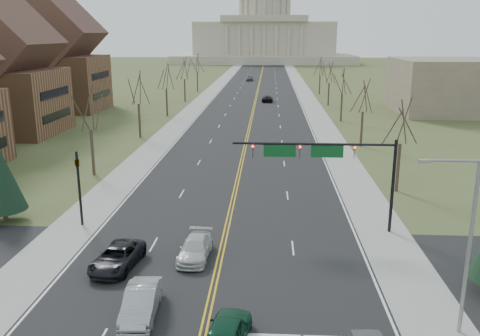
# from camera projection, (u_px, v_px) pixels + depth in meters

# --- Properties ---
(ground) EXTENTS (600.00, 600.00, 0.00)m
(ground) POSITION_uv_depth(u_px,v_px,m) (205.00, 324.00, 26.58)
(ground) COLOR #474E27
(ground) RESTS_ON ground
(road) EXTENTS (20.00, 380.00, 0.01)m
(road) POSITION_uv_depth(u_px,v_px,m) (258.00, 91.00, 132.69)
(road) COLOR black
(road) RESTS_ON ground
(cross_road) EXTENTS (120.00, 14.00, 0.01)m
(cross_road) POSITION_uv_depth(u_px,v_px,m) (217.00, 272.00, 32.37)
(cross_road) COLOR black
(cross_road) RESTS_ON ground
(sidewalk_left) EXTENTS (4.00, 380.00, 0.03)m
(sidewalk_left) POSITION_uv_depth(u_px,v_px,m) (212.00, 91.00, 133.36)
(sidewalk_left) COLOR gray
(sidewalk_left) RESTS_ON ground
(sidewalk_right) EXTENTS (4.00, 380.00, 0.03)m
(sidewalk_right) POSITION_uv_depth(u_px,v_px,m) (304.00, 91.00, 132.01)
(sidewalk_right) COLOR gray
(sidewalk_right) RESTS_ON ground
(center_line) EXTENTS (0.42, 380.00, 0.01)m
(center_line) POSITION_uv_depth(u_px,v_px,m) (258.00, 91.00, 132.68)
(center_line) COLOR gold
(center_line) RESTS_ON road
(edge_line_left) EXTENTS (0.15, 380.00, 0.01)m
(edge_line_left) POSITION_uv_depth(u_px,v_px,m) (220.00, 91.00, 133.24)
(edge_line_left) COLOR silver
(edge_line_left) RESTS_ON road
(edge_line_right) EXTENTS (0.15, 380.00, 0.01)m
(edge_line_right) POSITION_uv_depth(u_px,v_px,m) (295.00, 91.00, 132.13)
(edge_line_right) COLOR silver
(edge_line_right) RESTS_ON road
(capitol) EXTENTS (90.00, 60.00, 50.00)m
(capitol) POSITION_uv_depth(u_px,v_px,m) (264.00, 34.00, 263.98)
(capitol) COLOR #BAAF9B
(capitol) RESTS_ON ground
(signal_mast) EXTENTS (12.12, 0.44, 7.20)m
(signal_mast) POSITION_uv_depth(u_px,v_px,m) (326.00, 158.00, 37.70)
(signal_mast) COLOR black
(signal_mast) RESTS_ON ground
(signal_left) EXTENTS (0.32, 0.36, 6.00)m
(signal_left) POSITION_uv_depth(u_px,v_px,m) (79.00, 180.00, 39.30)
(signal_left) COLOR black
(signal_left) RESTS_ON ground
(street_light) EXTENTS (2.90, 0.25, 9.07)m
(street_light) POSITION_uv_depth(u_px,v_px,m) (465.00, 237.00, 24.52)
(street_light) COLOR gray
(street_light) RESTS_ON ground
(tree_r_0) EXTENTS (3.74, 3.74, 8.50)m
(tree_r_0) POSITION_uv_depth(u_px,v_px,m) (402.00, 124.00, 47.17)
(tree_r_0) COLOR #3D2D24
(tree_r_0) RESTS_ON ground
(tree_l_0) EXTENTS (3.96, 3.96, 9.00)m
(tree_l_0) POSITION_uv_depth(u_px,v_px,m) (89.00, 111.00, 52.68)
(tree_l_0) COLOR #3D2D24
(tree_l_0) RESTS_ON ground
(tree_r_1) EXTENTS (3.74, 3.74, 8.50)m
(tree_r_1) POSITION_uv_depth(u_px,v_px,m) (364.00, 98.00, 66.46)
(tree_r_1) COLOR #3D2D24
(tree_r_1) RESTS_ON ground
(tree_l_1) EXTENTS (3.96, 3.96, 9.00)m
(tree_l_1) POSITION_uv_depth(u_px,v_px,m) (138.00, 90.00, 71.97)
(tree_l_1) COLOR #3D2D24
(tree_l_1) RESTS_ON ground
(tree_r_2) EXTENTS (3.74, 3.74, 8.50)m
(tree_r_2) POSITION_uv_depth(u_px,v_px,m) (343.00, 83.00, 85.76)
(tree_r_2) COLOR #3D2D24
(tree_r_2) RESTS_ON ground
(tree_l_2) EXTENTS (3.96, 3.96, 9.00)m
(tree_l_2) POSITION_uv_depth(u_px,v_px,m) (166.00, 78.00, 91.26)
(tree_l_2) COLOR #3D2D24
(tree_l_2) RESTS_ON ground
(tree_r_3) EXTENTS (3.74, 3.74, 8.50)m
(tree_r_3) POSITION_uv_depth(u_px,v_px,m) (329.00, 74.00, 105.05)
(tree_r_3) COLOR #3D2D24
(tree_r_3) RESTS_ON ground
(tree_l_3) EXTENTS (3.96, 3.96, 9.00)m
(tree_l_3) POSITION_uv_depth(u_px,v_px,m) (184.00, 70.00, 110.55)
(tree_l_3) COLOR #3D2D24
(tree_l_3) RESTS_ON ground
(tree_r_4) EXTENTS (3.74, 3.74, 8.50)m
(tree_r_4) POSITION_uv_depth(u_px,v_px,m) (320.00, 67.00, 124.34)
(tree_r_4) COLOR #3D2D24
(tree_r_4) RESTS_ON ground
(tree_l_4) EXTENTS (3.96, 3.96, 9.00)m
(tree_l_4) POSITION_uv_depth(u_px,v_px,m) (197.00, 64.00, 129.84)
(tree_l_4) COLOR #3D2D24
(tree_l_4) RESTS_ON ground
(conifer_l) EXTENTS (3.64, 3.64, 6.50)m
(conifer_l) POSITION_uv_depth(u_px,v_px,m) (0.00, 177.00, 40.14)
(conifer_l) COLOR #3D2D24
(conifer_l) RESTS_ON ground
(bldg_left_mid) EXTENTS (15.10, 14.28, 20.75)m
(bldg_left_mid) POSITION_uv_depth(u_px,v_px,m) (3.00, 76.00, 74.64)
(bldg_left_mid) COLOR brown
(bldg_left_mid) RESTS_ON ground
(bldg_left_far) EXTENTS (17.10, 14.28, 23.25)m
(bldg_left_far) POSITION_uv_depth(u_px,v_px,m) (56.00, 61.00, 97.64)
(bldg_left_far) COLOR brown
(bldg_left_far) RESTS_ON ground
(bldg_right_mass) EXTENTS (25.00, 20.00, 10.00)m
(bldg_right_mass) POSITION_uv_depth(u_px,v_px,m) (464.00, 86.00, 96.35)
(bldg_right_mass) COLOR #766154
(bldg_right_mass) RESTS_ON ground
(car_nb_inner_lead) EXTENTS (2.54, 4.98, 1.63)m
(car_nb_inner_lead) POSITION_uv_depth(u_px,v_px,m) (227.00, 333.00, 24.33)
(car_nb_inner_lead) COLOR #0E3D26
(car_nb_inner_lead) RESTS_ON road
(car_sb_inner_lead) EXTENTS (1.97, 4.84, 1.56)m
(car_sb_inner_lead) POSITION_uv_depth(u_px,v_px,m) (141.00, 302.00, 27.18)
(car_sb_inner_lead) COLOR #9A9BA1
(car_sb_inner_lead) RESTS_ON road
(car_sb_outer_lead) EXTENTS (2.95, 5.35, 1.42)m
(car_sb_outer_lead) POSITION_uv_depth(u_px,v_px,m) (117.00, 257.00, 32.78)
(car_sb_outer_lead) COLOR black
(car_sb_outer_lead) RESTS_ON road
(car_sb_inner_second) EXTENTS (2.13, 4.81, 1.37)m
(car_sb_inner_second) POSITION_uv_depth(u_px,v_px,m) (195.00, 248.00, 34.19)
(car_sb_inner_second) COLOR beige
(car_sb_inner_second) RESTS_ON road
(car_far_nb) EXTENTS (2.44, 5.02, 1.37)m
(car_far_nb) POSITION_uv_depth(u_px,v_px,m) (267.00, 98.00, 112.32)
(car_far_nb) COLOR black
(car_far_nb) RESTS_ON road
(car_far_sb) EXTENTS (2.02, 4.78, 1.61)m
(car_far_sb) POSITION_uv_depth(u_px,v_px,m) (249.00, 78.00, 161.00)
(car_far_sb) COLOR #515459
(car_far_sb) RESTS_ON road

